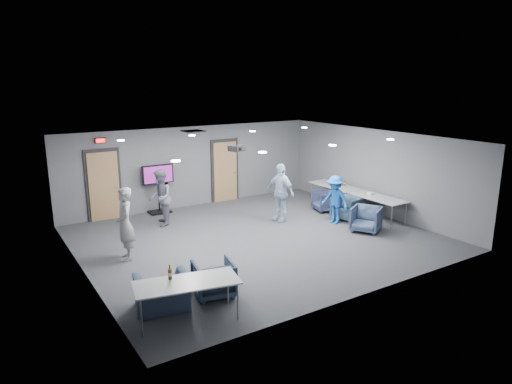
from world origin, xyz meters
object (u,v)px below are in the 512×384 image
chair_front_b (163,293)px  tv_stand (158,186)px  chair_right_b (347,208)px  bottle_right (345,183)px  person_a (125,224)px  table_right_b (377,198)px  person_d (335,200)px  person_c (280,192)px  person_b (160,198)px  projector (237,148)px  chair_right_a (325,201)px  table_front_left (187,284)px  table_right_a (335,186)px  bottle_front (170,274)px  chair_right_c (366,219)px  chair_front_a (214,278)px

chair_front_b → tv_stand: bearing=-100.4°
chair_right_b → bottle_right: (0.96, 1.15, 0.46)m
person_a → table_right_b: size_ratio=0.96×
person_a → person_d: 6.16m
tv_stand → chair_right_b: bearing=-39.4°
person_d → chair_right_b: person_d is taller
person_c → person_b: bearing=-126.8°
chair_right_b → projector: projector is taller
chair_right_a → chair_right_b: chair_right_b is taller
chair_front_b → projector: size_ratio=2.03×
person_b → bottle_right: bearing=96.8°
person_a → projector: projector is taller
table_right_b → table_front_left: size_ratio=0.94×
table_front_left → projector: 5.18m
table_right_a → bottle_front: 8.60m
chair_right_a → bottle_right: size_ratio=3.17×
chair_right_b → table_right_b: size_ratio=0.43×
chair_front_b → tv_stand: 6.58m
chair_right_a → chair_right_b: size_ratio=0.93×
tv_stand → bottle_front: bearing=-109.1°
person_c → tv_stand: bearing=-146.5°
table_front_left → projector: (3.20, 3.70, 1.72)m
chair_right_b → table_right_b: table_right_b is taller
table_right_b → bottle_right: bearing=-7.9°
chair_right_c → chair_right_a: bearing=139.2°
table_right_b → bottle_front: size_ratio=6.56×
chair_right_b → bottle_front: 7.39m
table_right_a → table_front_left: same height
bottle_front → tv_stand: tv_stand is taller
chair_front_a → tv_stand: 6.29m
chair_front_a → table_front_left: size_ratio=0.40×
table_front_left → tv_stand: bearing=85.2°
chair_right_a → table_right_b: (0.65, -1.63, 0.35)m
person_c → table_right_a: (2.55, 0.36, -0.20)m
chair_right_c → chair_front_b: 6.66m
chair_front_a → tv_stand: (1.20, 6.15, 0.54)m
chair_right_c → table_right_b: bearing=89.0°
chair_right_b → person_d: bearing=-96.6°
bottle_front → chair_front_a: bearing=18.0°
person_b → chair_right_b: (5.05, -2.52, -0.48)m
table_front_left → table_right_b: bearing=30.0°
person_b → chair_right_b: 5.66m
person_a → table_right_b: 7.51m
person_d → bottle_front: size_ratio=5.17×
person_a → person_d: bearing=93.4°
person_c → chair_right_b: (1.82, -1.00, -0.53)m
chair_front_b → bottle_front: (0.03, -0.34, 0.51)m
table_right_a → tv_stand: (-5.35, 2.44, 0.21)m
bottle_front → bottle_right: bottle_front is taller
chair_right_a → table_front_left: table_front_left is taller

